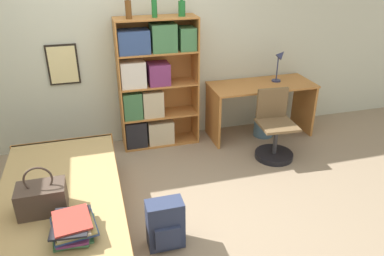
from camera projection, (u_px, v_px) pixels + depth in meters
ground_plane at (144, 215)px, 3.52m from camera, size 14.00×14.00×0.00m
wall_back at (116, 40)px, 4.33m from camera, size 10.00×0.09×2.60m
bed at (63, 208)px, 3.28m from camera, size 1.04×1.89×0.42m
handbag at (42, 198)px, 2.86m from camera, size 0.36×0.23×0.40m
book_stack_on_bed at (73, 226)px, 2.64m from camera, size 0.34×0.39×0.14m
bookcase at (151, 85)px, 4.46m from camera, size 0.94×0.32×1.57m
bottle_green at (128, 9)px, 3.98m from camera, size 0.07×0.07×0.28m
bottle_brown at (154, 7)px, 4.06m from camera, size 0.06×0.06×0.28m
bottle_clear at (182, 8)px, 4.14m from camera, size 0.08×0.08×0.24m
desk at (261, 99)px, 4.82m from camera, size 1.33×0.57×0.70m
desk_lamp at (280, 60)px, 4.71m from camera, size 0.16×0.12×0.42m
desk_chair at (274, 137)px, 4.40m from camera, size 0.45×0.45×0.80m
backpack at (165, 224)px, 3.08m from camera, size 0.30×0.20×0.43m
waste_bin at (263, 127)px, 4.95m from camera, size 0.25×0.25×0.25m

